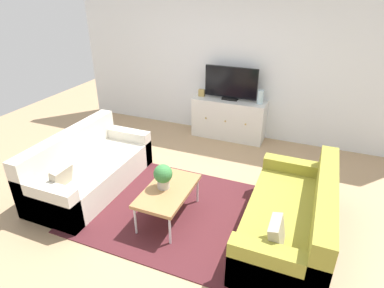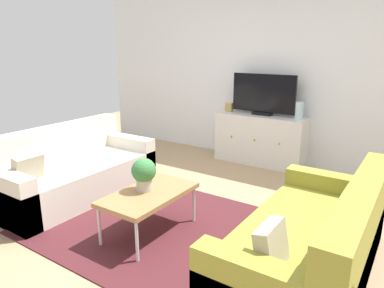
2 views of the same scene
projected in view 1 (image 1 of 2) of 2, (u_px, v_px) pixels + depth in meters
The scene contains 11 objects.
ground_plane at pixel (182, 204), 4.30m from camera, with size 10.00×10.00×0.00m, color tan.
wall_back at pixel (238, 63), 5.80m from camera, with size 6.40×0.12×2.70m, color white.
area_rug at pixel (178, 211), 4.17m from camera, with size 2.50×1.90×0.01m, color #4C1E23.
couch_left_side at pixel (87, 170), 4.58m from camera, with size 0.89×1.87×0.81m.
couch_right_side at pixel (295, 221), 3.61m from camera, with size 0.89×1.87×0.81m.
coffee_table at pixel (168, 191), 3.90m from camera, with size 0.52×0.92×0.42m.
potted_plant at pixel (163, 175), 3.84m from camera, with size 0.23×0.23×0.31m.
tv_console at pixel (229, 119), 6.02m from camera, with size 1.34×0.47×0.74m.
flat_screen_tv at pixel (231, 84), 5.74m from camera, with size 0.96×0.16×0.60m.
glass_vase at pixel (260, 97), 5.61m from camera, with size 0.11×0.11×0.24m, color silver.
mantel_clock at pixel (202, 93), 6.01m from camera, with size 0.11×0.07×0.13m, color tan.
Camera 1 is at (1.44, -3.16, 2.67)m, focal length 30.07 mm.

